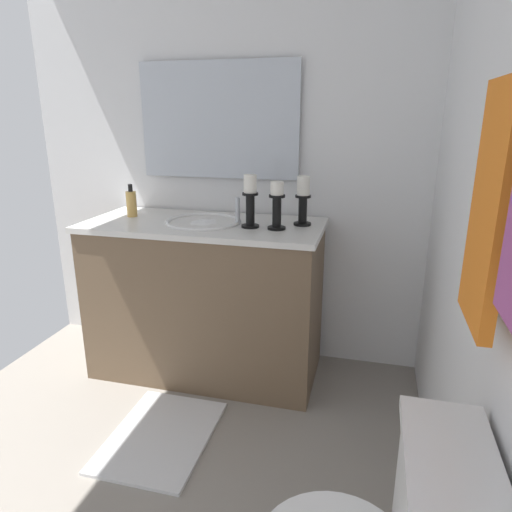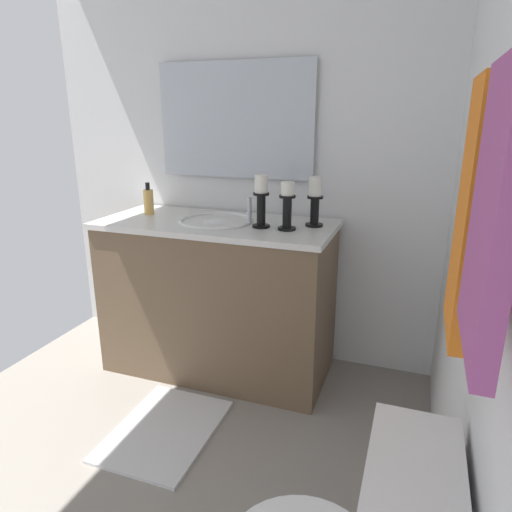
{
  "view_description": "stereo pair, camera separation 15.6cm",
  "coord_description": "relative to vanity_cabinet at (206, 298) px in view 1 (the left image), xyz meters",
  "views": [
    {
      "loc": [
        1.22,
        0.85,
        1.41
      ],
      "look_at": [
        -0.4,
        0.43,
        0.9
      ],
      "focal_mm": 32.18,
      "sensor_mm": 36.0,
      "label": 1
    },
    {
      "loc": [
        1.17,
        0.99,
        1.41
      ],
      "look_at": [
        -0.4,
        0.43,
        0.9
      ],
      "focal_mm": 32.18,
      "sensor_mm": 36.0,
      "label": 2
    }
  ],
  "objects": [
    {
      "name": "candle_holder_short",
      "position": [
        0.05,
        0.41,
        0.56
      ],
      "size": [
        0.09,
        0.09,
        0.24
      ],
      "color": "black",
      "rests_on": "vanity_cabinet"
    },
    {
      "name": "floor",
      "position": [
        1.0,
        0.02,
        -0.45
      ],
      "size": [
        2.65,
        2.34,
        0.02
      ],
      "primitive_type": "cube",
      "color": "gray",
      "rests_on": "ground"
    },
    {
      "name": "candle_holder_tall",
      "position": [
        -0.07,
        0.52,
        0.57
      ],
      "size": [
        0.09,
        0.09,
        0.25
      ],
      "color": "black",
      "rests_on": "vanity_cabinet"
    },
    {
      "name": "towel_near_vanity",
      "position": [
        1.15,
        1.11,
        0.78
      ],
      "size": [
        0.25,
        0.03,
        0.54
      ],
      "primitive_type": "cube",
      "color": "orange",
      "rests_on": "towel_bar"
    },
    {
      "name": "vanity_cabinet",
      "position": [
        0.0,
        0.0,
        0.0
      ],
      "size": [
        0.58,
        1.27,
        0.87
      ],
      "color": "brown",
      "rests_on": "ground"
    },
    {
      "name": "bath_mat",
      "position": [
        0.62,
        0.0,
        -0.43
      ],
      "size": [
        0.6,
        0.44,
        0.02
      ],
      "primitive_type": "cube",
      "color": "silver",
      "rests_on": "ground"
    },
    {
      "name": "wall_left",
      "position": [
        -0.32,
        0.02,
        0.79
      ],
      "size": [
        0.04,
        2.34,
        2.45
      ],
      "primitive_type": "cube",
      "color": "white",
      "rests_on": "ground"
    },
    {
      "name": "candle_holder_mid",
      "position": [
        0.04,
        0.27,
        0.57
      ],
      "size": [
        0.09,
        0.09,
        0.26
      ],
      "color": "black",
      "rests_on": "vanity_cabinet"
    },
    {
      "name": "wall_back",
      "position": [
        1.0,
        1.19,
        0.79
      ],
      "size": [
        2.65,
        0.04,
        2.45
      ],
      "primitive_type": "cube",
      "color": "white",
      "rests_on": "ground"
    },
    {
      "name": "soap_bottle",
      "position": [
        -0.04,
        -0.44,
        0.51
      ],
      "size": [
        0.06,
        0.06,
        0.18
      ],
      "color": "#E5B259",
      "rests_on": "vanity_cabinet"
    },
    {
      "name": "sink_basin",
      "position": [
        0.0,
        0.0,
        0.4
      ],
      "size": [
        0.4,
        0.4,
        0.24
      ],
      "color": "white",
      "rests_on": "vanity_cabinet"
    },
    {
      "name": "mirror",
      "position": [
        -0.28,
        0.0,
        0.95
      ],
      "size": [
        0.02,
        0.91,
        0.63
      ],
      "primitive_type": "cube",
      "color": "silver"
    }
  ]
}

